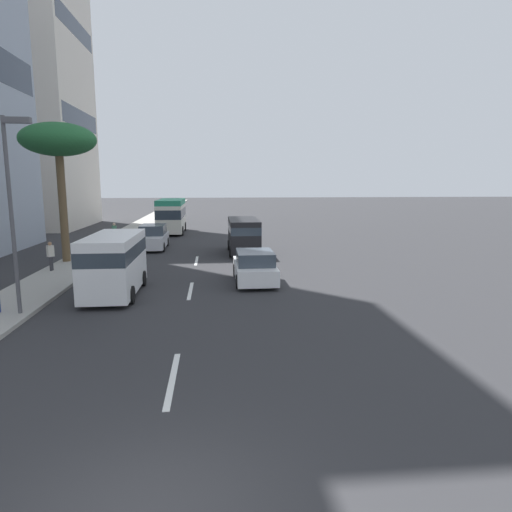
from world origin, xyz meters
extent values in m
plane|color=#2D2D30|center=(31.50, 0.00, 0.00)|extent=(198.00, 198.00, 0.00)
cube|color=#9E9B93|center=(31.50, 6.84, 0.07)|extent=(162.00, 2.68, 0.15)
cube|color=silver|center=(4.80, 0.00, 0.01)|extent=(3.20, 0.16, 0.01)
cube|color=silver|center=(13.82, 0.00, 0.01)|extent=(3.20, 0.16, 0.01)
cube|color=silver|center=(21.46, 0.00, 0.01)|extent=(3.20, 0.16, 0.01)
cube|color=black|center=(24.11, -3.09, 1.26)|extent=(5.06, 1.91, 2.13)
cube|color=#2D3842|center=(24.11, -3.09, 1.73)|extent=(5.07, 1.91, 0.51)
cylinder|color=black|center=(25.63, -2.18, 0.36)|extent=(0.72, 0.24, 0.72)
cylinder|color=black|center=(25.63, -3.99, 0.36)|extent=(0.72, 0.24, 0.72)
cylinder|color=black|center=(22.59, -2.18, 0.36)|extent=(0.72, 0.24, 0.72)
cylinder|color=black|center=(22.59, -3.99, 0.36)|extent=(0.72, 0.24, 0.72)
cube|color=white|center=(15.37, -3.02, 0.55)|extent=(4.32, 1.86, 0.75)
cube|color=#38424C|center=(15.16, -3.02, 1.23)|extent=(2.38, 1.71, 0.61)
cylinder|color=black|center=(16.71, -2.16, 0.32)|extent=(0.64, 0.22, 0.64)
cylinder|color=black|center=(16.71, -3.88, 0.32)|extent=(0.64, 0.22, 0.64)
cylinder|color=black|center=(14.03, -2.16, 0.32)|extent=(0.64, 0.22, 0.64)
cylinder|color=black|center=(14.03, -3.88, 0.32)|extent=(0.64, 0.22, 0.64)
cube|color=silver|center=(26.71, 3.29, 0.60)|extent=(4.49, 1.84, 0.85)
cube|color=#38424C|center=(26.93, 3.29, 1.37)|extent=(2.47, 1.69, 0.70)
cylinder|color=black|center=(25.32, 2.44, 0.32)|extent=(0.64, 0.22, 0.64)
cylinder|color=black|center=(25.32, 4.13, 0.32)|extent=(0.64, 0.22, 0.64)
cylinder|color=black|center=(28.10, 2.44, 0.32)|extent=(0.64, 0.22, 0.64)
cylinder|color=black|center=(28.10, 4.13, 0.32)|extent=(0.64, 0.22, 0.64)
cube|color=white|center=(13.43, 3.16, 1.39)|extent=(5.09, 1.92, 2.39)
cube|color=#2D3842|center=(13.43, 3.16, 1.92)|extent=(5.10, 1.92, 0.57)
cylinder|color=black|center=(11.90, 2.25, 0.36)|extent=(0.72, 0.24, 0.72)
cylinder|color=black|center=(11.90, 4.07, 0.36)|extent=(0.72, 0.24, 0.72)
cylinder|color=black|center=(14.95, 2.25, 0.36)|extent=(0.72, 0.24, 0.72)
cylinder|color=black|center=(14.95, 4.07, 0.36)|extent=(0.72, 0.24, 0.72)
cube|color=silver|center=(36.72, 2.85, 1.46)|extent=(6.71, 2.25, 2.46)
cube|color=#268C66|center=(36.72, 2.85, 2.93)|extent=(6.71, 2.25, 0.47)
cube|color=#28333D|center=(36.72, 2.85, 1.93)|extent=(6.73, 2.26, 0.82)
cylinder|color=black|center=(34.77, 1.78, 0.42)|extent=(0.84, 0.26, 0.84)
cylinder|color=black|center=(34.77, 3.92, 0.42)|extent=(0.84, 0.26, 0.84)
cylinder|color=black|center=(38.66, 1.78, 0.42)|extent=(0.84, 0.26, 0.84)
cylinder|color=black|center=(38.66, 3.92, 0.42)|extent=(0.84, 0.26, 0.84)
cylinder|color=gold|center=(28.06, 6.29, 0.55)|extent=(0.14, 0.14, 0.79)
cylinder|color=gold|center=(28.22, 6.29, 0.55)|extent=(0.14, 0.14, 0.79)
cube|color=#4C8C66|center=(28.14, 6.29, 1.26)|extent=(0.39, 0.38, 0.63)
sphere|color=beige|center=(28.14, 6.29, 1.68)|extent=(0.21, 0.21, 0.21)
cylinder|color=#333338|center=(18.33, 7.52, 0.52)|extent=(0.14, 0.14, 0.75)
cylinder|color=#333338|center=(18.49, 7.52, 0.52)|extent=(0.14, 0.14, 0.75)
cube|color=beige|center=(18.41, 7.52, 1.19)|extent=(0.38, 0.38, 0.59)
sphere|color=#9E7251|center=(18.41, 7.52, 1.59)|extent=(0.20, 0.20, 0.20)
cylinder|color=brown|center=(21.23, 7.63, 3.35)|extent=(0.45, 0.45, 6.39)
ellipsoid|color=#236033|center=(21.23, 7.63, 7.17)|extent=(4.18, 4.18, 1.88)
cylinder|color=#4C4C51|center=(10.49, 5.90, 3.57)|extent=(0.14, 0.14, 6.84)
cube|color=#4C4C51|center=(10.49, 5.45, 6.84)|extent=(0.24, 0.90, 0.20)
cube|color=#2D3847|center=(26.63, 12.58, 12.33)|extent=(9.56, 0.08, 2.28)
cube|color=silver|center=(44.09, 19.14, 18.73)|extent=(13.14, 13.18, 37.46)
cube|color=#2D3847|center=(44.09, 12.58, 11.24)|extent=(12.08, 0.08, 1.87)
cube|color=#2D3847|center=(44.09, 12.58, 20.23)|extent=(12.08, 0.08, 1.87)
camera|label=1|loc=(-5.65, -1.06, 4.81)|focal=31.20mm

